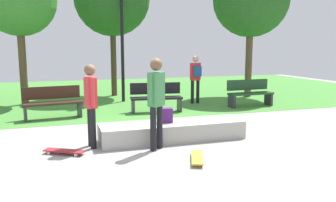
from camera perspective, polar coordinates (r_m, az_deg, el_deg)
The scene contains 13 objects.
ground_plane at distance 7.75m, azimuth -4.65°, elevation -6.16°, with size 28.00×28.00×0.00m, color #9E9993.
grass_lawn at distance 15.42m, azimuth -11.36°, elevation 1.35°, with size 26.60×12.19×0.01m, color #478C38.
concrete_ledge at distance 7.54m, azimuth 0.73°, elevation -5.03°, with size 3.18×0.86×0.39m, color #A8A59E.
backpack_on_ledge at distance 7.44m, azimuth -0.38°, elevation -2.40°, with size 0.28×0.20×0.32m, color #4C1E66.
skater_performing_trick at distance 6.64m, azimuth -1.98°, elevation 0.78°, with size 0.37×0.36×1.81m.
skater_watching at distance 6.99m, azimuth -12.82°, elevation 0.25°, with size 0.24×0.43×1.69m.
skateboard_by_ledge at distance 6.22m, azimuth 4.89°, elevation -9.40°, with size 0.48×0.82×0.08m.
skateboard_spare at distance 6.86m, azimuth -17.00°, elevation -8.01°, with size 0.79×0.58×0.08m.
park_bench_near_path at distance 10.67m, azimuth -2.01°, elevation 0.72°, with size 1.64×0.64×0.91m.
park_bench_far_right at distance 10.23m, azimuth -18.82°, elevation -0.13°, with size 1.65×0.67×0.91m.
park_bench_near_lamppost at distance 12.02m, azimuth 13.53°, elevation 1.42°, with size 1.62×0.54×0.91m.
lamp_post at distance 12.72m, azimuth -7.72°, elevation 11.52°, with size 0.28×0.28×4.27m.
pedestrian_with_backpack at distance 12.26m, azimuth 4.65°, elevation 4.38°, with size 0.43×0.36×1.72m.
Camera 1 is at (-1.68, -7.29, 2.03)m, focal length 36.35 mm.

